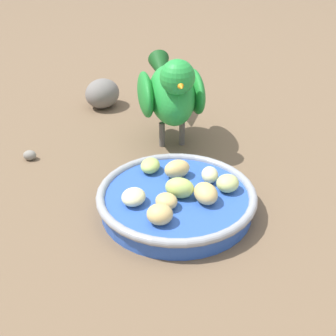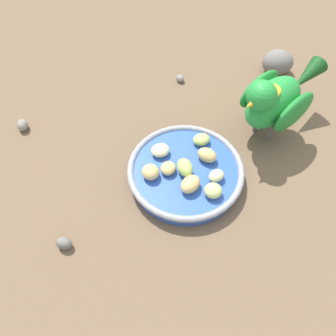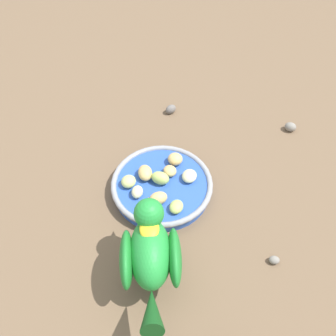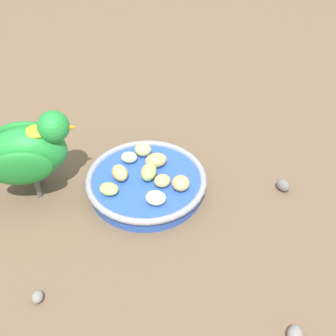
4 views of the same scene
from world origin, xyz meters
The scene contains 15 objects.
ground_plane centered at (0.00, 0.00, 0.00)m, with size 4.00×4.00×0.00m, color brown.
feeding_bowl centered at (0.00, 0.02, 0.02)m, with size 0.20×0.20×0.03m.
apple_piece_0 centered at (0.05, 0.02, 0.03)m, with size 0.03×0.02×0.02m, color beige.
apple_piece_1 centered at (0.00, 0.02, 0.04)m, with size 0.04×0.03×0.03m, color #B2CC66.
apple_piece_2 centered at (0.01, 0.09, 0.03)m, with size 0.03×0.03×0.02m, color #B2CC66.
apple_piece_3 centered at (0.03, 0.06, 0.04)m, with size 0.04×0.03×0.02m, color tan.
apple_piece_4 centered at (0.02, -0.01, 0.04)m, with size 0.04×0.03×0.02m, color tan.
apple_piece_5 centered at (-0.03, 0.01, 0.03)m, with size 0.03×0.03×0.02m, color tan.
apple_piece_6 centered at (-0.05, 0.04, 0.03)m, with size 0.03×0.03×0.02m, color beige.
apple_piece_7 centered at (0.06, -0.01, 0.04)m, with size 0.03×0.03×0.02m, color #C6D17A.
apple_piece_8 centered at (-0.05, -0.01, 0.04)m, with size 0.03×0.03×0.02m, color tan.
parrot centered at (0.12, 0.18, 0.09)m, with size 0.15×0.20×0.15m.
pebble_0 centered at (-0.33, 0.03, 0.01)m, with size 0.03×0.02×0.02m, color gray.
pebble_1 centered at (-0.14, -0.16, 0.01)m, with size 0.03×0.02×0.02m, color slate.
pebble_2 centered at (-0.09, 0.27, 0.01)m, with size 0.02×0.02×0.02m, color gray.
Camera 3 is at (0.28, 0.49, 0.74)m, focal length 48.37 mm.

